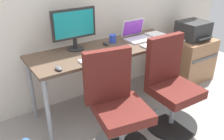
{
  "coord_description": "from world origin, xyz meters",
  "views": [
    {
      "loc": [
        -1.35,
        -2.09,
        1.66
      ],
      "look_at": [
        0.0,
        -0.05,
        0.47
      ],
      "focal_mm": 39.17,
      "sensor_mm": 36.0,
      "label": 1
    }
  ],
  "objects": [
    {
      "name": "mouse_by_laptop",
      "position": [
        0.01,
        0.09,
        0.74
      ],
      "size": [
        0.06,
        0.1,
        0.03
      ],
      "primitive_type": "ellipsoid",
      "color": "#2D2D2D",
      "rests_on": "desk"
    },
    {
      "name": "coffee_mug",
      "position": [
        0.12,
        0.12,
        0.77
      ],
      "size": [
        0.08,
        0.08,
        0.09
      ],
      "primitive_type": "cylinder",
      "color": "blue",
      "rests_on": "desk"
    },
    {
      "name": "desk",
      "position": [
        0.0,
        0.0,
        0.66
      ],
      "size": [
        1.76,
        0.59,
        0.72
      ],
      "color": "brown",
      "rests_on": "ground"
    },
    {
      "name": "open_laptop",
      "position": [
        0.42,
        0.06,
        0.78
      ],
      "size": [
        0.31,
        0.27,
        0.22
      ],
      "color": "silver",
      "rests_on": "desk"
    },
    {
      "name": "desktop_monitor",
      "position": [
        -0.33,
        0.15,
        0.97
      ],
      "size": [
        0.48,
        0.18,
        0.43
      ],
      "color": "#262626",
      "rests_on": "desk"
    },
    {
      "name": "side_cabinet",
      "position": [
        1.33,
        -0.03,
        0.29
      ],
      "size": [
        0.56,
        0.52,
        0.58
      ],
      "color": "#996B47",
      "rests_on": "ground"
    },
    {
      "name": "pen_cup",
      "position": [
        0.52,
        0.19,
        0.78
      ],
      "size": [
        0.07,
        0.07,
        0.1
      ],
      "primitive_type": "cylinder",
      "color": "slate",
      "rests_on": "desk"
    },
    {
      "name": "printer",
      "position": [
        1.33,
        -0.03,
        0.7
      ],
      "size": [
        0.38,
        0.4,
        0.24
      ],
      "color": "#2D2D2D",
      "rests_on": "side_cabinet"
    },
    {
      "name": "office_chair_right",
      "position": [
        0.32,
        -0.63,
        0.42
      ],
      "size": [
        0.54,
        0.54,
        0.94
      ],
      "color": "black",
      "rests_on": "ground"
    },
    {
      "name": "keyboard_by_laptop",
      "position": [
        0.46,
        -0.21,
        0.73
      ],
      "size": [
        0.34,
        0.12,
        0.02
      ],
      "primitive_type": "cube",
      "color": "#B7B7B7",
      "rests_on": "desk"
    },
    {
      "name": "paper_pile",
      "position": [
        0.73,
        0.01,
        0.73
      ],
      "size": [
        0.21,
        0.3,
        0.01
      ],
      "primitive_type": "cube",
      "color": "white",
      "rests_on": "desk"
    },
    {
      "name": "ground_plane",
      "position": [
        0.0,
        0.0,
        0.0
      ],
      "size": [
        5.28,
        5.28,
        0.0
      ],
      "primitive_type": "plane",
      "color": "gray"
    },
    {
      "name": "mouse_by_monitor",
      "position": [
        -0.68,
        -0.22,
        0.74
      ],
      "size": [
        0.06,
        0.1,
        0.03
      ],
      "primitive_type": "ellipsoid",
      "color": "#515156",
      "rests_on": "desk"
    },
    {
      "name": "keyboard_by_monitor",
      "position": [
        -0.29,
        -0.21,
        0.73
      ],
      "size": [
        0.34,
        0.12,
        0.02
      ],
      "primitive_type": "cube",
      "color": "silver",
      "rests_on": "desk"
    },
    {
      "name": "phone_near_laptop",
      "position": [
        0.03,
        -0.18,
        0.73
      ],
      "size": [
        0.07,
        0.14,
        0.01
      ],
      "primitive_type": "cube",
      "color": "black",
      "rests_on": "desk"
    },
    {
      "name": "office_chair_left",
      "position": [
        -0.33,
        -0.64,
        0.42
      ],
      "size": [
        0.54,
        0.54,
        0.94
      ],
      "color": "black",
      "rests_on": "ground"
    }
  ]
}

